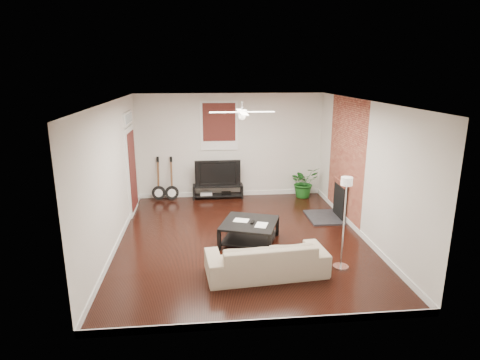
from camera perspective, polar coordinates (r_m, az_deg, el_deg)
The scene contains 14 objects.
room at distance 7.95m, azimuth 0.29°, elevation 0.99°, with size 5.01×6.01×2.81m.
brick_accent at distance 9.48m, azimuth 14.79°, elevation 2.80°, with size 0.02×2.20×2.80m, color brown.
fireplace at distance 9.62m, azimuth 12.80°, elevation -2.69°, with size 0.80×1.10×0.92m, color black.
window_back at distance 10.74m, azimuth -2.99°, elevation 7.68°, with size 1.00×0.06×1.30m, color #3B1610.
door_left at distance 9.93m, azimuth -15.17°, elevation 2.44°, with size 0.08×1.00×2.50m, color white.
tv_stand at distance 10.92m, azimuth -3.16°, elevation -1.65°, with size 1.35×0.36×0.38m, color black.
tv at distance 10.80m, azimuth -3.21°, elevation 1.13°, with size 1.21×0.16×0.70m, color black.
coffee_table at distance 8.14m, azimuth 1.36°, elevation -7.43°, with size 1.05×1.05×0.44m, color black.
sofa at distance 6.93m, azimuth 3.77°, elevation -10.99°, with size 2.03×0.80×0.59m, color tan.
floor_lamp at distance 7.14m, azimuth 14.52°, elevation -5.99°, with size 0.27×0.27×1.66m, color white, non-canonical shape.
potted_plant at distance 11.11m, azimuth 9.05°, elevation -0.28°, with size 0.76×0.66×0.85m, color #195A1B.
guitar_left at distance 10.84m, azimuth -11.57°, elevation 0.13°, with size 0.37×0.26×1.18m, color black, non-canonical shape.
guitar_right at distance 10.78m, azimuth -9.73°, elevation 0.13°, with size 0.37×0.26×1.18m, color black, non-canonical shape.
ceiling_fan at distance 7.75m, azimuth 0.30°, elevation 9.62°, with size 1.24×1.24×0.32m, color white, non-canonical shape.
Camera 1 is at (-0.81, -7.67, 3.35)m, focal length 30.04 mm.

